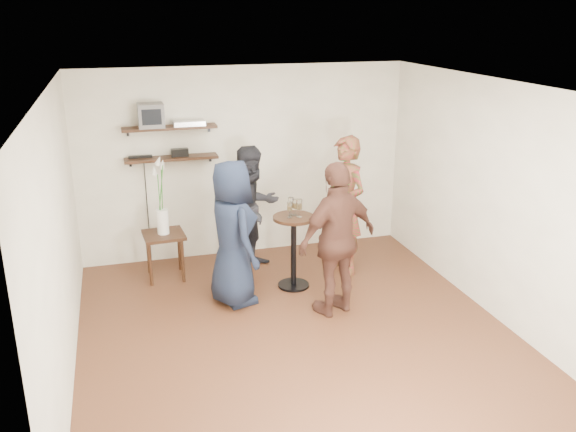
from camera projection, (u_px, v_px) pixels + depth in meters
The scene contains 18 objects.
room at pixel (298, 219), 6.06m from camera, with size 4.58×5.08×2.68m.
shelf_upper at pixel (170, 128), 7.78m from camera, with size 1.20×0.25×0.04m, color black.
shelf_lower at pixel (171, 158), 7.91m from camera, with size 1.20×0.25×0.04m, color black.
crt_monitor at pixel (151, 115), 7.67m from camera, with size 0.32×0.30×0.30m, color #59595B.
dvd_deck at pixel (189, 123), 7.83m from camera, with size 0.40×0.24×0.06m, color silver.
radio at pixel (180, 153), 7.92m from camera, with size 0.22×0.10×0.10m, color black.
power_strip at pixel (140, 157), 7.84m from camera, with size 0.30×0.05×0.03m, color black.
side_table at pixel (164, 241), 7.72m from camera, with size 0.53×0.53×0.60m.
vase_lilies at pixel (162, 209), 7.58m from camera, with size 0.20×0.20×1.03m.
drinks_table at pixel (294, 242), 7.43m from camera, with size 0.51×0.51×0.92m.
wine_glass_fl at pixel (290, 207), 7.24m from camera, with size 0.06×0.06×0.19m.
wine_glass_fr at pixel (299, 205), 7.25m from camera, with size 0.07×0.07×0.22m.
wine_glass_bl at pixel (291, 203), 7.33m from camera, with size 0.07×0.07×0.22m.
wine_glass_br at pixel (295, 205), 7.31m from camera, with size 0.07×0.07×0.20m.
person_plaid at pixel (344, 206), 7.79m from camera, with size 0.66×0.43×1.80m, color #AB132D.
person_dark at pixel (253, 208), 7.94m from camera, with size 0.80×0.63×1.65m, color black.
person_navy at pixel (232, 233), 6.96m from camera, with size 0.83×0.54×1.71m, color #161D31.
person_brown at pixel (338, 239), 6.71m from camera, with size 1.03×0.43×1.75m, color #4F2B21.
Camera 1 is at (-1.68, -5.48, 3.28)m, focal length 38.00 mm.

